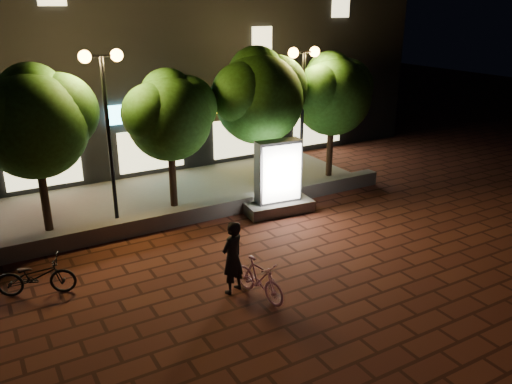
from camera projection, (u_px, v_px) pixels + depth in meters
ground at (236, 281)px, 12.81m from camera, size 80.00×80.00×0.00m
retaining_wall at (176, 217)px, 15.98m from camera, size 16.00×0.45×0.50m
sidewalk at (149, 199)px, 18.09m from camera, size 16.00×5.00×0.08m
building_block at (90, 41)px, 21.67m from camera, size 28.00×8.12×11.30m
tree_left at (35, 118)px, 14.46m from camera, size 3.60×3.00×4.89m
tree_mid at (170, 112)px, 16.41m from camera, size 3.24×2.70×4.50m
tree_right at (259, 93)px, 17.84m from camera, size 3.72×3.10×5.07m
tree_far_right at (333, 91)px, 19.41m from camera, size 3.48×2.90×4.76m
street_lamp_left at (105, 93)px, 14.96m from camera, size 1.26×0.36×5.18m
street_lamp_right at (303, 81)px, 18.28m from camera, size 1.26×0.36×4.98m
ad_kiosk at (278, 184)px, 16.77m from camera, size 2.32×1.32×2.41m
scooter_pink at (259, 279)px, 11.94m from camera, size 0.77×1.66×0.96m
rider at (233, 257)px, 12.05m from camera, size 0.77×0.65×1.80m
scooter_parked at (36, 276)px, 12.08m from camera, size 1.91×1.23×0.95m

